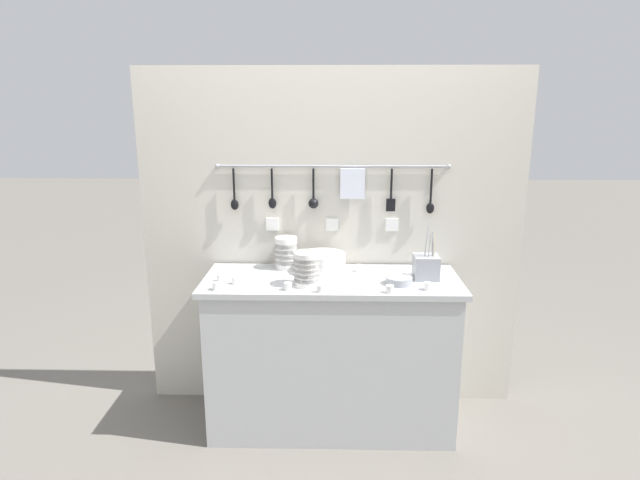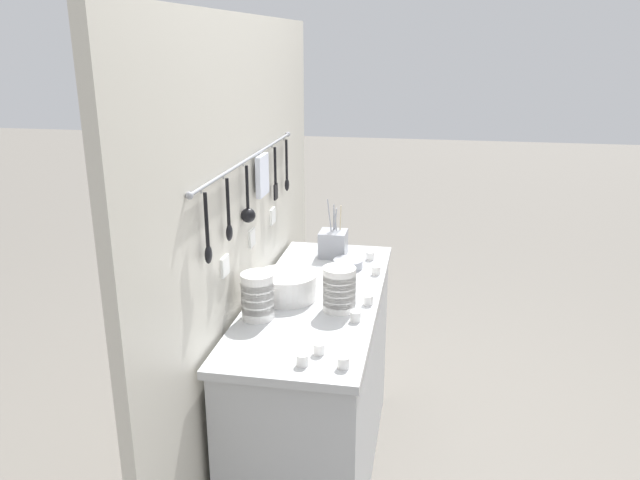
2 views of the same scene
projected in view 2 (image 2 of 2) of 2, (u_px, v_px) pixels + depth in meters
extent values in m
plane|color=#666059|center=(317.00, 471.00, 2.79)|extent=(20.00, 20.00, 0.00)
cube|color=#B7BABC|center=(317.00, 299.00, 2.53)|extent=(1.34, 0.51, 0.03)
cube|color=#B7BABC|center=(317.00, 390.00, 2.66)|extent=(1.29, 0.49, 0.82)
cube|color=beige|center=(247.00, 264.00, 2.54)|extent=(2.14, 0.04, 1.93)
cylinder|color=#93969E|center=(251.00, 157.00, 2.40)|extent=(1.26, 0.01, 0.01)
sphere|color=#93969E|center=(189.00, 195.00, 1.81)|extent=(0.02, 0.02, 0.02)
sphere|color=#93969E|center=(288.00, 134.00, 2.99)|extent=(0.02, 0.02, 0.02)
cylinder|color=black|center=(206.00, 220.00, 1.92)|extent=(0.01, 0.01, 0.17)
ellipsoid|color=black|center=(208.00, 254.00, 1.96)|extent=(0.04, 0.02, 0.06)
cylinder|color=#93969E|center=(201.00, 190.00, 1.90)|extent=(0.00, 0.01, 0.02)
cylinder|color=black|center=(228.00, 202.00, 2.12)|extent=(0.01, 0.01, 0.17)
ellipsoid|color=black|center=(229.00, 233.00, 2.15)|extent=(0.04, 0.02, 0.06)
cylinder|color=#93969E|center=(223.00, 176.00, 2.09)|extent=(0.01, 0.01, 0.02)
cylinder|color=black|center=(247.00, 188.00, 2.33)|extent=(0.01, 0.01, 0.17)
sphere|color=black|center=(248.00, 215.00, 2.37)|extent=(0.06, 0.06, 0.06)
cylinder|color=#93969E|center=(243.00, 164.00, 2.31)|extent=(0.01, 0.01, 0.02)
cube|color=silver|center=(262.00, 175.00, 2.53)|extent=(0.13, 0.02, 0.17)
cylinder|color=#93969E|center=(259.00, 154.00, 2.51)|extent=(0.01, 0.01, 0.02)
cylinder|color=black|center=(275.00, 166.00, 2.73)|extent=(0.01, 0.01, 0.17)
cube|color=black|center=(276.00, 192.00, 2.77)|extent=(0.05, 0.01, 0.07)
cylinder|color=#93969E|center=(272.00, 146.00, 2.70)|extent=(0.01, 0.01, 0.02)
cylinder|color=black|center=(287.00, 160.00, 2.94)|extent=(0.01, 0.01, 0.19)
ellipsoid|color=black|center=(287.00, 185.00, 2.97)|extent=(0.04, 0.02, 0.06)
cylinder|color=#93969E|center=(284.00, 138.00, 2.91)|extent=(0.00, 0.01, 0.02)
cube|color=white|center=(225.00, 266.00, 2.19)|extent=(0.07, 0.01, 0.07)
cube|color=white|center=(252.00, 238.00, 2.50)|extent=(0.07, 0.01, 0.07)
cube|color=white|center=(272.00, 216.00, 2.82)|extent=(0.07, 0.01, 0.07)
cylinder|color=white|center=(339.00, 304.00, 2.38)|extent=(0.13, 0.13, 0.05)
cylinder|color=white|center=(339.00, 298.00, 2.38)|extent=(0.13, 0.13, 0.05)
cylinder|color=white|center=(339.00, 292.00, 2.37)|extent=(0.13, 0.13, 0.05)
cylinder|color=white|center=(339.00, 286.00, 2.36)|extent=(0.13, 0.13, 0.05)
cylinder|color=white|center=(339.00, 280.00, 2.35)|extent=(0.13, 0.13, 0.05)
cylinder|color=white|center=(339.00, 273.00, 2.35)|extent=(0.13, 0.13, 0.05)
cylinder|color=white|center=(258.00, 311.00, 2.31)|extent=(0.12, 0.12, 0.05)
cylinder|color=white|center=(258.00, 303.00, 2.30)|extent=(0.12, 0.12, 0.05)
cylinder|color=white|center=(258.00, 296.00, 2.29)|extent=(0.12, 0.12, 0.05)
cylinder|color=white|center=(257.00, 288.00, 2.29)|extent=(0.12, 0.12, 0.05)
cylinder|color=white|center=(257.00, 281.00, 2.28)|extent=(0.12, 0.12, 0.05)
cylinder|color=white|center=(287.00, 297.00, 2.50)|extent=(0.24, 0.24, 0.01)
cylinder|color=white|center=(287.00, 294.00, 2.50)|extent=(0.24, 0.24, 0.01)
cylinder|color=white|center=(287.00, 292.00, 2.49)|extent=(0.24, 0.24, 0.01)
cylinder|color=white|center=(287.00, 289.00, 2.49)|extent=(0.24, 0.24, 0.01)
cylinder|color=white|center=(287.00, 287.00, 2.49)|extent=(0.24, 0.24, 0.01)
cylinder|color=white|center=(287.00, 285.00, 2.48)|extent=(0.24, 0.24, 0.01)
cylinder|color=white|center=(287.00, 282.00, 2.48)|extent=(0.24, 0.24, 0.01)
cylinder|color=white|center=(287.00, 280.00, 2.48)|extent=(0.24, 0.24, 0.01)
cylinder|color=white|center=(287.00, 277.00, 2.48)|extent=(0.24, 0.24, 0.01)
cylinder|color=white|center=(287.00, 275.00, 2.47)|extent=(0.24, 0.24, 0.01)
cylinder|color=#93969E|center=(348.00, 264.00, 2.83)|extent=(0.13, 0.13, 0.04)
cube|color=#93969E|center=(333.00, 244.00, 2.97)|extent=(0.13, 0.13, 0.12)
cylinder|color=#C6B793|center=(340.00, 224.00, 2.96)|extent=(0.01, 0.01, 0.18)
cylinder|color=#93969E|center=(330.00, 222.00, 2.94)|extent=(0.03, 0.04, 0.21)
cylinder|color=#93969E|center=(334.00, 223.00, 2.97)|extent=(0.01, 0.01, 0.19)
cylinder|color=#93969E|center=(336.00, 225.00, 2.95)|extent=(0.02, 0.03, 0.18)
cylinder|color=#93969E|center=(335.00, 224.00, 2.98)|extent=(0.03, 0.02, 0.17)
cylinder|color=white|center=(296.00, 276.00, 2.68)|extent=(0.04, 0.04, 0.04)
cylinder|color=white|center=(368.00, 300.00, 2.43)|extent=(0.04, 0.04, 0.04)
cylinder|color=white|center=(343.00, 363.00, 1.96)|extent=(0.04, 0.04, 0.04)
cylinder|color=white|center=(302.00, 360.00, 1.98)|extent=(0.04, 0.04, 0.04)
cylinder|color=white|center=(370.00, 256.00, 2.93)|extent=(0.04, 0.04, 0.04)
cylinder|color=white|center=(376.00, 270.00, 2.75)|extent=(0.04, 0.04, 0.04)
cylinder|color=white|center=(319.00, 349.00, 2.05)|extent=(0.04, 0.04, 0.04)
cylinder|color=white|center=(356.00, 316.00, 2.29)|extent=(0.04, 0.04, 0.04)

